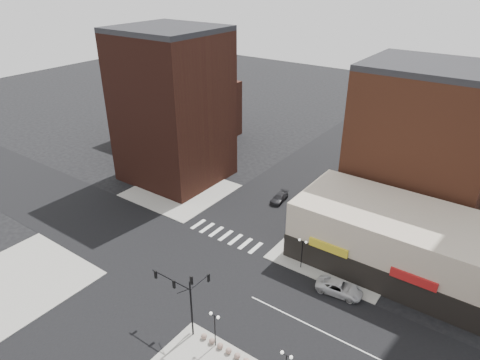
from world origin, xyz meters
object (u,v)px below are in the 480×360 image
Objects in this scene: street_lamp_ne at (302,247)px; dark_sedan_north at (279,198)px; traffic_signal at (186,292)px; street_lamp_se_a at (215,322)px; white_suv at (339,288)px.

street_lamp_ne is 0.96× the size of dark_sedan_north.
traffic_signal is 16.62m from street_lamp_ne.
dark_sedan_north is at bearing 130.13° from street_lamp_ne.
street_lamp_ne is at bearing 86.42° from street_lamp_se_a.
traffic_signal reaches higher than white_suv.
traffic_signal is 18.32m from white_suv.
street_lamp_se_a is at bearing -2.57° from traffic_signal.
traffic_signal reaches higher than dark_sedan_north.
traffic_signal is 1.87× the size of street_lamp_ne.
street_lamp_ne is 0.77× the size of white_suv.
traffic_signal is 1.87× the size of street_lamp_se_a.
white_suv reaches higher than dark_sedan_north.
street_lamp_ne reaches higher than dark_sedan_north.
white_suv is 22.34m from dark_sedan_north.
street_lamp_ne is 6.55m from white_suv.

